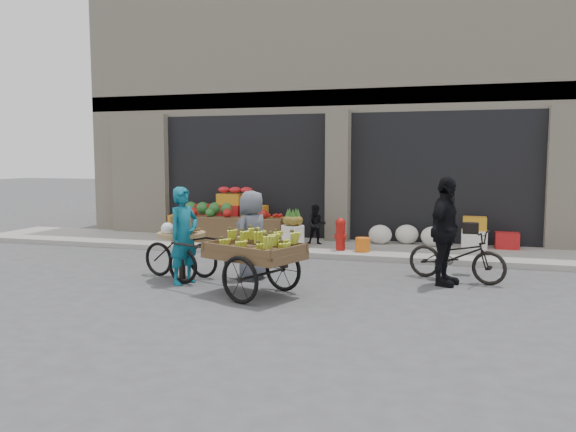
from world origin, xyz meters
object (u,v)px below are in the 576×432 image
(pineapple_bin, at_px, (293,237))
(vendor_woman, at_px, (184,236))
(fire_hydrant, at_px, (341,233))
(orange_bucket, at_px, (363,245))
(bicycle, at_px, (456,255))
(tricycle_cart, at_px, (182,247))
(vendor_grey, at_px, (252,235))
(seated_person, at_px, (316,225))
(cyclist, at_px, (445,231))
(banana_cart, at_px, (252,249))

(pineapple_bin, height_order, vendor_woman, vendor_woman)
(fire_hydrant, height_order, vendor_woman, vendor_woman)
(pineapple_bin, relative_size, orange_bucket, 1.62)
(fire_hydrant, relative_size, bicycle, 0.41)
(vendor_woman, relative_size, tricycle_cart, 1.13)
(vendor_grey, bearing_deg, pineapple_bin, -160.40)
(orange_bucket, relative_size, bicycle, 0.19)
(pineapple_bin, height_order, fire_hydrant, fire_hydrant)
(pineapple_bin, distance_m, tricycle_cart, 3.39)
(vendor_grey, bearing_deg, vendor_woman, -35.79)
(fire_hydrant, height_order, seated_person, seated_person)
(seated_person, bearing_deg, cyclist, -55.54)
(pineapple_bin, height_order, tricycle_cart, tricycle_cart)
(vendor_grey, height_order, bicycle, vendor_grey)
(cyclist, bearing_deg, seated_person, 63.37)
(bicycle, bearing_deg, vendor_grey, 122.34)
(pineapple_bin, distance_m, bicycle, 4.04)
(orange_bucket, bearing_deg, bicycle, -44.32)
(bicycle, bearing_deg, orange_bucket, 64.58)
(vendor_grey, distance_m, bicycle, 3.59)
(vendor_woman, bearing_deg, orange_bucket, -16.52)
(vendor_grey, bearing_deg, banana_cart, 38.58)
(pineapple_bin, relative_size, bicycle, 0.30)
(vendor_woman, bearing_deg, tricycle_cart, 53.74)
(seated_person, height_order, vendor_woman, vendor_woman)
(fire_hydrant, distance_m, vendor_grey, 2.97)
(fire_hydrant, xyz_separation_m, bicycle, (2.42, -1.93, -0.05))
(fire_hydrant, relative_size, vendor_grey, 0.45)
(orange_bucket, bearing_deg, vendor_woman, -126.64)
(seated_person, xyz_separation_m, vendor_woman, (-1.33, -4.10, 0.24))
(pineapple_bin, relative_size, fire_hydrant, 0.73)
(banana_cart, bearing_deg, seated_person, 112.39)
(fire_hydrant, bearing_deg, cyclist, -46.32)
(pineapple_bin, bearing_deg, fire_hydrant, -2.60)
(seated_person, relative_size, vendor_grey, 0.59)
(pineapple_bin, bearing_deg, bicycle, -29.30)
(tricycle_cart, height_order, vendor_grey, vendor_grey)
(tricycle_cart, xyz_separation_m, bicycle, (4.66, 1.21, -0.11))
(pineapple_bin, xyz_separation_m, seated_person, (0.40, 0.60, 0.21))
(tricycle_cart, distance_m, cyclist, 4.55)
(tricycle_cart, bearing_deg, bicycle, 28.00)
(pineapple_bin, height_order, seated_person, seated_person)
(orange_bucket, xyz_separation_m, vendor_grey, (-1.56, -2.71, 0.51))
(orange_bucket, distance_m, tricycle_cart, 4.14)
(orange_bucket, height_order, cyclist, cyclist)
(vendor_grey, bearing_deg, tricycle_cart, -53.43)
(orange_bucket, distance_m, bicycle, 2.69)
(bicycle, xyz_separation_m, cyclist, (-0.20, -0.40, 0.47))
(vendor_woman, bearing_deg, seated_person, 2.15)
(vendor_woman, relative_size, bicycle, 0.96)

